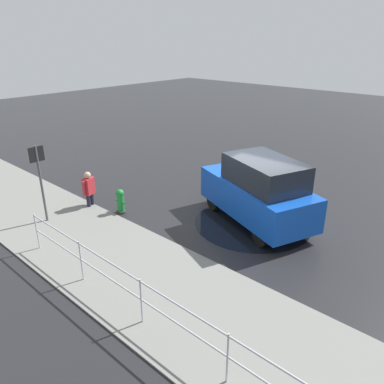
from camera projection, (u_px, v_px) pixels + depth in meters
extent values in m
plane|color=black|center=(249.00, 219.00, 11.61)|extent=(60.00, 60.00, 0.00)
cube|color=slate|center=(148.00, 279.00, 8.73)|extent=(24.00, 3.20, 0.04)
cube|color=blue|center=(256.00, 197.00, 11.25)|extent=(4.25, 3.00, 0.99)
cube|color=#1E232B|center=(265.00, 172.00, 10.65)|extent=(2.72, 2.24, 0.77)
cylinder|color=black|center=(214.00, 201.00, 12.20)|extent=(0.64, 0.42, 0.60)
cylinder|color=black|center=(250.00, 193.00, 12.80)|extent=(0.64, 0.42, 0.60)
cylinder|color=black|center=(262.00, 235.00, 10.08)|extent=(0.64, 0.42, 0.60)
cylinder|color=black|center=(302.00, 224.00, 10.68)|extent=(0.64, 0.42, 0.60)
cylinder|color=#197A2D|center=(121.00, 204.00, 11.96)|extent=(0.22, 0.22, 0.62)
sphere|color=#197A2D|center=(120.00, 193.00, 11.82)|extent=(0.26, 0.26, 0.26)
cylinder|color=#197A2D|center=(124.00, 203.00, 11.83)|extent=(0.10, 0.09, 0.09)
cylinder|color=#197A2D|center=(117.00, 200.00, 12.03)|extent=(0.10, 0.09, 0.09)
cylinder|color=#2D2D2D|center=(121.00, 212.00, 12.07)|extent=(0.31, 0.31, 0.06)
cube|color=#B2262D|center=(89.00, 186.00, 12.24)|extent=(0.34, 0.42, 0.55)
sphere|color=tan|center=(87.00, 175.00, 12.09)|extent=(0.22, 0.22, 0.22)
cylinder|color=#1E1E2D|center=(92.00, 199.00, 12.51)|extent=(0.13, 0.13, 0.45)
cylinder|color=#1E1E2D|center=(89.00, 201.00, 12.35)|extent=(0.13, 0.13, 0.45)
cylinder|color=#B2262D|center=(93.00, 184.00, 12.44)|extent=(0.09, 0.09, 0.50)
cylinder|color=#B2262D|center=(84.00, 189.00, 12.03)|extent=(0.09, 0.09, 0.50)
cylinder|color=#B7BABF|center=(227.00, 359.00, 5.94)|extent=(0.04, 0.04, 1.05)
cylinder|color=#B7BABF|center=(141.00, 302.00, 7.23)|extent=(0.04, 0.04, 1.05)
cylinder|color=#B7BABF|center=(81.00, 261.00, 8.52)|extent=(0.04, 0.04, 1.05)
cylinder|color=#B7BABF|center=(37.00, 232.00, 9.80)|extent=(0.04, 0.04, 1.05)
cylinder|color=#B7BABF|center=(140.00, 281.00, 7.05)|extent=(8.32, 0.04, 0.04)
cylinder|color=#B7BABF|center=(141.00, 299.00, 7.21)|extent=(8.32, 0.04, 0.04)
cylinder|color=#4C4C51|center=(42.00, 185.00, 11.04)|extent=(0.07, 0.07, 2.40)
cube|color=black|center=(36.00, 154.00, 10.67)|extent=(0.04, 0.44, 0.44)
cylinder|color=black|center=(252.00, 223.00, 11.38)|extent=(3.50, 3.50, 0.01)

